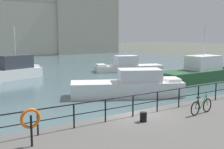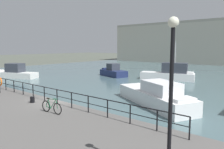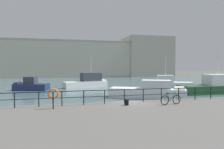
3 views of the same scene
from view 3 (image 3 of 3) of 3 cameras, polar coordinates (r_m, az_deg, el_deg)
name	(u,v)px [view 3 (image 3 of 3)]	position (r m, az deg, el deg)	size (l,w,h in m)	color
ground_plane	(127,113)	(17.51, 4.27, -10.48)	(240.00, 240.00, 0.00)	#4C5147
water_basin	(85,83)	(46.87, -7.48, -2.39)	(80.00, 60.00, 0.01)	#476066
quay_promenade	(167,131)	(11.61, 14.81, -14.76)	(56.00, 13.00, 0.98)	#565451
harbor_building	(94,59)	(75.49, -4.88, 4.18)	(71.75, 12.70, 14.76)	#B2AD9E
moored_white_yacht	(212,86)	(32.58, 25.85, -2.98)	(8.70, 2.97, 6.22)	#23512D
moored_red_daysailer	(88,82)	(37.74, -6.73, -2.00)	(8.20, 4.31, 5.78)	white
moored_small_launch	(149,91)	(25.24, 10.24, -4.61)	(8.99, 6.29, 2.20)	white
moored_green_narrowboat	(167,82)	(40.78, 14.82, -2.13)	(9.37, 5.35, 5.59)	white
moored_cabin_cruiser	(31,86)	(35.54, -21.43, -2.85)	(5.69, 3.75, 2.17)	navy
quay_railing	(124,94)	(16.35, 3.45, -5.28)	(22.44, 0.07, 1.08)	black
parked_bicycle	(171,99)	(16.26, 15.88, -6.65)	(1.77, 0.23, 0.98)	black
mooring_bollard	(127,102)	(15.51, 4.06, -7.63)	(0.32, 0.32, 0.44)	black
life_ring_stand	(53,95)	(14.64, -15.96, -5.33)	(0.75, 0.16, 1.40)	black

